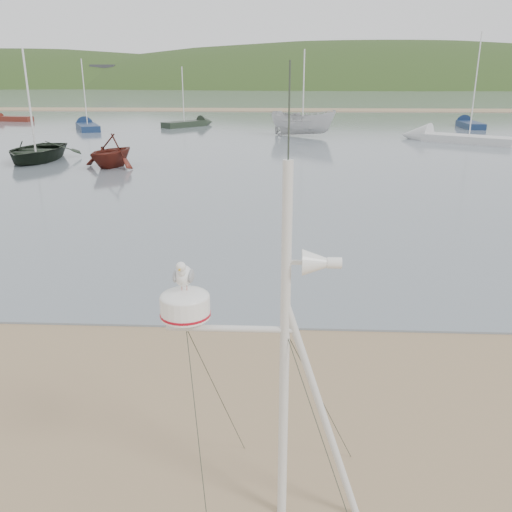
{
  "coord_description": "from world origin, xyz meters",
  "views": [
    {
      "loc": [
        1.9,
        -5.17,
        4.52
      ],
      "look_at": [
        1.61,
        1.0,
        2.45
      ],
      "focal_mm": 38.0,
      "sensor_mm": 36.0,
      "label": 1
    }
  ],
  "objects_px": {
    "boat_red": "(110,135)",
    "sailboat_blue_near": "(86,126)",
    "mast_rig": "(278,428)",
    "boat_white": "(303,101)",
    "boat_dark": "(30,111)",
    "dinghy_red_far": "(7,119)",
    "sailboat_dark_mid": "(195,123)",
    "sailboat_white_near": "(437,137)",
    "sailboat_blue_far": "(466,123)"
  },
  "relations": [
    {
      "from": "boat_red",
      "to": "sailboat_blue_near",
      "type": "bearing_deg",
      "value": 133.16
    },
    {
      "from": "mast_rig",
      "to": "boat_white",
      "type": "bearing_deg",
      "value": 87.7
    },
    {
      "from": "boat_dark",
      "to": "dinghy_red_far",
      "type": "height_order",
      "value": "boat_dark"
    },
    {
      "from": "sailboat_dark_mid",
      "to": "sailboat_white_near",
      "type": "distance_m",
      "value": 22.02
    },
    {
      "from": "boat_dark",
      "to": "boat_white",
      "type": "bearing_deg",
      "value": 41.3
    },
    {
      "from": "sailboat_dark_mid",
      "to": "sailboat_blue_far",
      "type": "distance_m",
      "value": 24.92
    },
    {
      "from": "boat_white",
      "to": "sailboat_blue_near",
      "type": "bearing_deg",
      "value": 96.13
    },
    {
      "from": "dinghy_red_far",
      "to": "sailboat_blue_near",
      "type": "xyz_separation_m",
      "value": [
        10.84,
        -7.53,
        0.01
      ]
    },
    {
      "from": "sailboat_dark_mid",
      "to": "dinghy_red_far",
      "type": "height_order",
      "value": "sailboat_dark_mid"
    },
    {
      "from": "sailboat_white_near",
      "to": "boat_red",
      "type": "bearing_deg",
      "value": -146.98
    },
    {
      "from": "dinghy_red_far",
      "to": "sailboat_blue_far",
      "type": "xyz_separation_m",
      "value": [
        44.99,
        -3.61,
        0.01
      ]
    },
    {
      "from": "dinghy_red_far",
      "to": "boat_red",
      "type": "bearing_deg",
      "value": -55.35
    },
    {
      "from": "boat_white",
      "to": "sailboat_blue_far",
      "type": "distance_m",
      "value": 18.0
    },
    {
      "from": "boat_red",
      "to": "dinghy_red_far",
      "type": "relative_size",
      "value": 0.67
    },
    {
      "from": "boat_red",
      "to": "sailboat_dark_mid",
      "type": "distance_m",
      "value": 23.72
    },
    {
      "from": "mast_rig",
      "to": "sailboat_white_near",
      "type": "distance_m",
      "value": 37.2
    },
    {
      "from": "boat_white",
      "to": "boat_red",
      "type": "bearing_deg",
      "value": 168.15
    },
    {
      "from": "boat_white",
      "to": "sailboat_dark_mid",
      "type": "distance_m",
      "value": 12.9
    },
    {
      "from": "boat_red",
      "to": "sailboat_dark_mid",
      "type": "relative_size",
      "value": 0.57
    },
    {
      "from": "boat_white",
      "to": "sailboat_white_near",
      "type": "bearing_deg",
      "value": -83.11
    },
    {
      "from": "boat_red",
      "to": "sailboat_blue_far",
      "type": "height_order",
      "value": "sailboat_blue_far"
    },
    {
      "from": "sailboat_white_near",
      "to": "sailboat_blue_near",
      "type": "height_order",
      "value": "sailboat_white_near"
    },
    {
      "from": "boat_white",
      "to": "dinghy_red_far",
      "type": "distance_m",
      "value": 32.42
    },
    {
      "from": "sailboat_dark_mid",
      "to": "sailboat_blue_near",
      "type": "height_order",
      "value": "sailboat_blue_near"
    },
    {
      "from": "boat_red",
      "to": "boat_white",
      "type": "xyz_separation_m",
      "value": [
        10.21,
        15.39,
        1.01
      ]
    },
    {
      "from": "sailboat_dark_mid",
      "to": "sailboat_blue_far",
      "type": "height_order",
      "value": "sailboat_blue_far"
    },
    {
      "from": "boat_red",
      "to": "dinghy_red_far",
      "type": "height_order",
      "value": "boat_red"
    },
    {
      "from": "boat_red",
      "to": "boat_white",
      "type": "distance_m",
      "value": 18.5
    },
    {
      "from": "boat_red",
      "to": "sailboat_white_near",
      "type": "height_order",
      "value": "sailboat_white_near"
    },
    {
      "from": "boat_dark",
      "to": "sailboat_blue_near",
      "type": "bearing_deg",
      "value": 100.93
    },
    {
      "from": "boat_white",
      "to": "sailboat_white_near",
      "type": "height_order",
      "value": "sailboat_white_near"
    },
    {
      "from": "mast_rig",
      "to": "boat_white",
      "type": "relative_size",
      "value": 0.89
    },
    {
      "from": "boat_red",
      "to": "sailboat_blue_near",
      "type": "height_order",
      "value": "sailboat_blue_near"
    },
    {
      "from": "mast_rig",
      "to": "sailboat_blue_far",
      "type": "distance_m",
      "value": 50.14
    },
    {
      "from": "boat_dark",
      "to": "sailboat_dark_mid",
      "type": "distance_m",
      "value": 22.57
    },
    {
      "from": "sailboat_dark_mid",
      "to": "sailboat_blue_near",
      "type": "relative_size",
      "value": 0.89
    },
    {
      "from": "boat_red",
      "to": "boat_white",
      "type": "relative_size",
      "value": 0.61
    },
    {
      "from": "mast_rig",
      "to": "boat_red",
      "type": "height_order",
      "value": "mast_rig"
    },
    {
      "from": "mast_rig",
      "to": "sailboat_dark_mid",
      "type": "distance_m",
      "value": 47.02
    },
    {
      "from": "boat_red",
      "to": "sailboat_blue_near",
      "type": "distance_m",
      "value": 22.42
    },
    {
      "from": "mast_rig",
      "to": "sailboat_dark_mid",
      "type": "relative_size",
      "value": 0.83
    },
    {
      "from": "mast_rig",
      "to": "boat_dark",
      "type": "distance_m",
      "value": 28.03
    },
    {
      "from": "sailboat_dark_mid",
      "to": "boat_dark",
      "type": "bearing_deg",
      "value": -103.88
    },
    {
      "from": "sailboat_dark_mid",
      "to": "sailboat_white_near",
      "type": "height_order",
      "value": "sailboat_white_near"
    },
    {
      "from": "boat_white",
      "to": "sailboat_blue_near",
      "type": "xyz_separation_m",
      "value": [
        -18.85,
        5.26,
        -2.35
      ]
    },
    {
      "from": "mast_rig",
      "to": "boat_dark",
      "type": "relative_size",
      "value": 0.87
    },
    {
      "from": "boat_red",
      "to": "boat_white",
      "type": "bearing_deg",
      "value": 76.89
    },
    {
      "from": "boat_dark",
      "to": "boat_red",
      "type": "bearing_deg",
      "value": -22.3
    },
    {
      "from": "boat_red",
      "to": "sailboat_blue_far",
      "type": "bearing_deg",
      "value": 64.39
    },
    {
      "from": "boat_white",
      "to": "sailboat_blue_far",
      "type": "bearing_deg",
      "value": -37.29
    }
  ]
}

